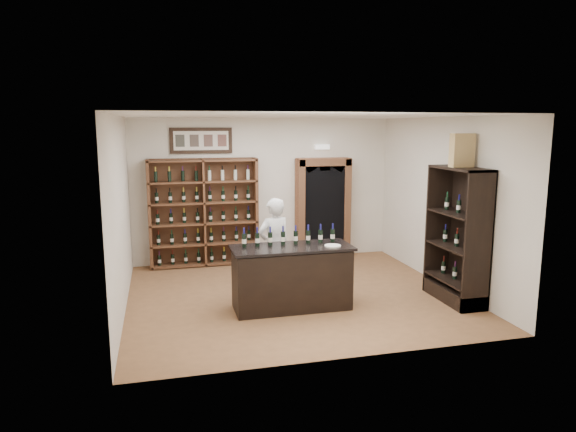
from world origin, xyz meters
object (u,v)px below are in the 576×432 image
object	(u,v)px
counter_bottle_0	(244,240)
side_cabinet	(458,256)
tasting_counter	(292,278)
wine_shelf	(204,212)
wine_crate	(462,150)
shopkeeper	(274,246)

from	to	relation	value
counter_bottle_0	side_cabinet	xyz separation A→B (m)	(3.44, -0.45, -0.35)
counter_bottle_0	side_cabinet	distance (m)	3.49
tasting_counter	side_cabinet	world-z (taller)	side_cabinet
wine_shelf	counter_bottle_0	distance (m)	2.81
wine_shelf	wine_crate	size ratio (longest dim) A/B	4.17
shopkeeper	wine_crate	distance (m)	3.42
wine_shelf	shopkeeper	xyz separation A→B (m)	(0.99, -2.14, -0.27)
counter_bottle_0	wine_crate	xyz separation A→B (m)	(3.41, -0.44, 1.36)
tasting_counter	counter_bottle_0	xyz separation A→B (m)	(-0.72, 0.15, 0.61)
tasting_counter	side_cabinet	xyz separation A→B (m)	(2.72, -0.30, 0.26)
shopkeeper	wine_crate	size ratio (longest dim) A/B	3.14
counter_bottle_0	side_cabinet	size ratio (longest dim) A/B	0.14
wine_crate	shopkeeper	bearing A→B (deg)	158.21
side_cabinet	shopkeeper	bearing A→B (deg)	158.99
tasting_counter	counter_bottle_0	world-z (taller)	counter_bottle_0
wine_shelf	tasting_counter	world-z (taller)	wine_shelf
wine_crate	tasting_counter	bearing A→B (deg)	173.10
tasting_counter	shopkeeper	bearing A→B (deg)	97.85
tasting_counter	side_cabinet	distance (m)	2.75
side_cabinet	tasting_counter	bearing A→B (deg)	173.72
side_cabinet	wine_shelf	bearing A→B (deg)	139.79
wine_shelf	shopkeeper	distance (m)	2.38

